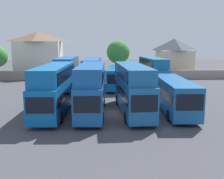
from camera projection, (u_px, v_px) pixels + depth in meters
name	position (u px, v px, depth m)	size (l,w,h in m)	color
ground	(108.00, 85.00, 44.28)	(140.00, 140.00, 0.00)	#424247
depot_boundary_wall	(107.00, 75.00, 50.92)	(56.00, 0.50, 1.80)	gray
bus_1	(55.00, 86.00, 26.31)	(3.00, 11.78, 4.90)	#0E5FA4
bus_2	(91.00, 87.00, 25.80)	(2.89, 10.67, 4.98)	#17539F
bus_3	(133.00, 86.00, 26.40)	(2.98, 11.55, 4.91)	#185C9A
bus_4	(174.00, 94.00, 26.65)	(3.05, 10.85, 3.43)	#195796
bus_5	(67.00, 71.00, 40.18)	(2.79, 11.25, 4.95)	#1A559C
bus_6	(92.00, 72.00, 41.05)	(2.95, 11.94, 4.69)	#1C53A2
bus_7	(116.00, 76.00, 41.24)	(3.46, 11.35, 3.31)	#0F5B9F
bus_8	(153.00, 71.00, 41.19)	(3.03, 10.62, 4.84)	#186195
house_terrace_left	(39.00, 54.00, 55.60)	(9.87, 6.78, 9.53)	silver
house_terrace_centre	(174.00, 57.00, 57.80)	(7.40, 7.83, 8.14)	beige
tree_behind_wall	(118.00, 52.00, 52.72)	(4.72, 4.72, 7.67)	brown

